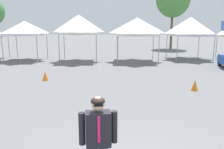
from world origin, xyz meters
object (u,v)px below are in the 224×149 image
Objects in this scene: canopy_tent_far_left at (190,26)px; canopy_tent_center at (79,25)px; canopy_tent_behind_left at (25,28)px; person_foreground at (98,139)px; canopy_tent_far_right at (137,27)px; traffic_cone_near_barrier at (195,85)px; traffic_cone_lot_center at (45,76)px.

canopy_tent_center is at bearing -172.01° from canopy_tent_far_left.
canopy_tent_far_left is (13.97, 0.85, 0.15)m from canopy_tent_behind_left.
canopy_tent_behind_left is at bearing 113.96° from person_foreground.
canopy_tent_center reaches higher than canopy_tent_behind_left.
canopy_tent_far_right is 9.35m from traffic_cone_near_barrier.
canopy_tent_behind_left is 0.90× the size of canopy_tent_far_left.
canopy_tent_far_right is at bearing 82.03° from person_foreground.
canopy_tent_far_right reaches higher than person_foreground.
canopy_tent_far_right is (9.26, -0.53, 0.13)m from canopy_tent_behind_left.
person_foreground is 7.75m from traffic_cone_near_barrier.
canopy_tent_far_right reaches higher than traffic_cone_lot_center.
traffic_cone_lot_center is (-10.28, -8.26, -2.57)m from canopy_tent_far_left.
canopy_tent_far_right is 15.69m from person_foreground.
canopy_tent_far_left reaches higher than person_foreground.
person_foreground is (7.09, -15.97, -1.63)m from canopy_tent_behind_left.
canopy_tent_far_left is at bearing 74.04° from traffic_cone_near_barrier.
canopy_tent_far_left reaches higher than canopy_tent_far_right.
canopy_tent_far_right is at bearing 101.51° from traffic_cone_near_barrier.
traffic_cone_near_barrier is at bearing -40.22° from canopy_tent_behind_left.
canopy_tent_center is at bearing 99.36° from person_foreground.
canopy_tent_behind_left is 4.58m from canopy_tent_center.
canopy_tent_center is 1.04× the size of canopy_tent_far_left.
traffic_cone_lot_center is (-5.57, -6.88, -2.56)m from canopy_tent_far_right.
canopy_tent_far_left reaches higher than traffic_cone_near_barrier.
canopy_tent_far_left is at bearing 3.49° from canopy_tent_behind_left.
canopy_tent_behind_left is 0.93× the size of canopy_tent_far_right.
canopy_tent_far_left is 10.91m from traffic_cone_near_barrier.
canopy_tent_far_left is 7.35× the size of traffic_cone_near_barrier.
person_foreground is 9.25m from traffic_cone_lot_center.
traffic_cone_lot_center is at bearing -63.54° from canopy_tent_behind_left.
person_foreground reaches higher than traffic_cone_near_barrier.
person_foreground is at bearing -97.97° from canopy_tent_far_right.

